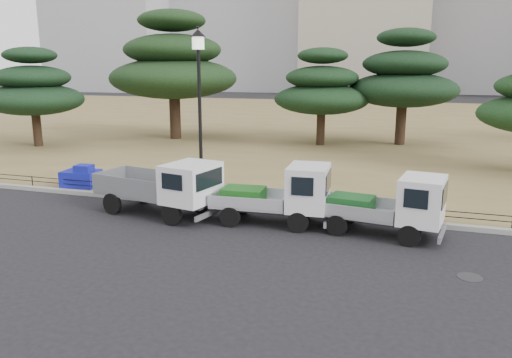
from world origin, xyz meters
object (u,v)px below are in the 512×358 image
(truck_large, at_px, (163,185))
(street_lamp, at_px, (199,87))
(tarp_pile, at_px, (81,177))
(truck_kei_rear, at_px, (390,205))
(truck_kei_front, at_px, (280,194))

(truck_large, height_order, street_lamp, street_lamp)
(tarp_pile, bearing_deg, truck_kei_rear, -8.83)
(truck_kei_rear, height_order, tarp_pile, truck_kei_rear)
(truck_kei_rear, bearing_deg, street_lamp, 175.45)
(street_lamp, distance_m, tarp_pile, 6.72)
(truck_large, distance_m, street_lamp, 3.70)
(truck_large, xyz_separation_m, truck_kei_front, (4.03, 0.28, -0.08))
(truck_kei_front, relative_size, tarp_pile, 2.52)
(truck_kei_rear, xyz_separation_m, tarp_pile, (-12.40, 1.93, -0.42))
(truck_large, bearing_deg, truck_kei_front, 15.07)
(truck_large, distance_m, truck_kei_rear, 7.47)
(truck_kei_front, xyz_separation_m, tarp_pile, (-8.96, 1.83, -0.45))
(truck_large, distance_m, tarp_pile, 5.39)
(street_lamp, bearing_deg, truck_large, -110.25)
(street_lamp, bearing_deg, truck_kei_front, -23.09)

